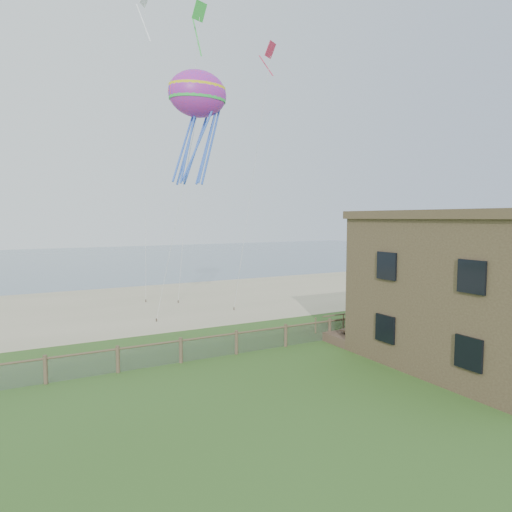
{
  "coord_description": "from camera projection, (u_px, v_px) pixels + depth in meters",
  "views": [
    {
      "loc": [
        -10.04,
        -14.86,
        7.04
      ],
      "look_at": [
        2.23,
        8.0,
        4.88
      ],
      "focal_mm": 32.0,
      "sensor_mm": 36.0,
      "label": 1
    }
  ],
  "objects": [
    {
      "name": "kite_green",
      "position": [
        200.0,
        25.0,
        32.83
      ],
      "size": [
        1.9,
        2.31,
        3.19
      ],
      "primitive_type": null,
      "rotation": [
        0.44,
        0.0,
        0.38
      ],
      "color": "green"
    },
    {
      "name": "kite_red",
      "position": [
        270.0,
        57.0,
        30.29
      ],
      "size": [
        1.62,
        1.77,
        2.07
      ],
      "primitive_type": null,
      "rotation": [
        0.44,
        0.0,
        0.56
      ],
      "color": "#CA2344"
    },
    {
      "name": "sand_beach",
      "position": [
        152.0,
        303.0,
        37.68
      ],
      "size": [
        72.0,
        20.0,
        0.02
      ],
      "primitive_type": "cube",
      "color": "tan",
      "rests_on": "ground"
    },
    {
      "name": "chainlink_fence",
      "position": [
        236.0,
        344.0,
        23.59
      ],
      "size": [
        36.2,
        0.2,
        1.25
      ],
      "primitive_type": null,
      "color": "#4B3E2A",
      "rests_on": "ground"
    },
    {
      "name": "picnic_table",
      "position": [
        357.0,
        334.0,
        26.12
      ],
      "size": [
        2.13,
        1.69,
        0.84
      ],
      "primitive_type": null,
      "rotation": [
        0.0,
        0.0,
        0.09
      ],
      "color": "brown",
      "rests_on": "ground"
    },
    {
      "name": "motel_deck",
      "position": [
        428.0,
        326.0,
        28.86
      ],
      "size": [
        15.0,
        2.0,
        0.5
      ],
      "primitive_type": "cube",
      "color": "brown",
      "rests_on": "ground"
    },
    {
      "name": "ocean",
      "position": [
        81.0,
        260.0,
        76.32
      ],
      "size": [
        160.0,
        68.0,
        0.02
      ],
      "primitive_type": "cube",
      "color": "slate",
      "rests_on": "ground"
    },
    {
      "name": "kite_white",
      "position": [
        145.0,
        12.0,
        32.53
      ],
      "size": [
        2.19,
        2.06,
        3.06
      ],
      "primitive_type": null,
      "rotation": [
        0.44,
        0.0,
        0.89
      ],
      "color": "white"
    },
    {
      "name": "octopus_kite",
      "position": [
        198.0,
        126.0,
        28.23
      ],
      "size": [
        4.05,
        3.21,
        7.48
      ],
      "primitive_type": null,
      "rotation": [
        0.0,
        0.0,
        -0.19
      ],
      "color": "#FF2852"
    },
    {
      "name": "ground",
      "position": [
        301.0,
        393.0,
        18.37
      ],
      "size": [
        160.0,
        160.0,
        0.0
      ],
      "primitive_type": "plane",
      "color": "#36591E",
      "rests_on": "ground"
    }
  ]
}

